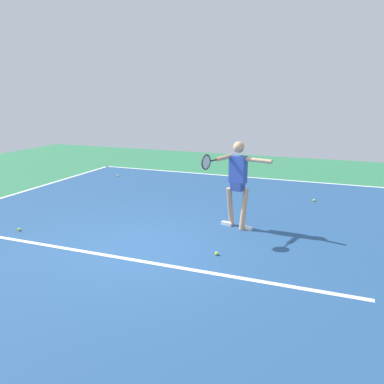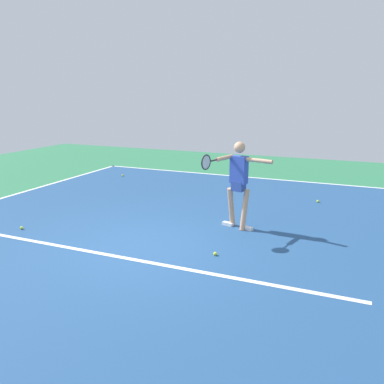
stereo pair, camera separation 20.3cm
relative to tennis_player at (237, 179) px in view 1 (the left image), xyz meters
The scene contains 10 objects.
ground_plane 2.38m from the tennis_player, 50.88° to the left, with size 23.28×23.28×0.00m, color #2D754C.
court_surface 2.38m from the tennis_player, 50.88° to the left, with size 10.44×13.67×0.00m, color navy.
court_line_baseline_near 5.41m from the tennis_player, 75.30° to the right, with size 10.44×0.10×0.01m, color white.
court_line_service 2.82m from the tennis_player, 59.06° to the left, with size 7.83×0.10×0.01m, color white.
court_line_centre_mark 5.22m from the tennis_player, 74.73° to the right, with size 0.10×0.30×0.01m, color white.
tennis_player is the anchor object (origin of this frame).
tennis_ball_near_service_line 3.23m from the tennis_player, 115.99° to the right, with size 0.07×0.07×0.07m, color #CCE033.
tennis_ball_far_corner 1.85m from the tennis_player, 92.88° to the left, with size 0.07×0.07×0.07m, color #CCE033.
tennis_ball_by_sideline 6.31m from the tennis_player, 35.21° to the right, with size 0.07×0.07×0.07m, color yellow.
tennis_ball_near_player 4.58m from the tennis_player, 24.03° to the left, with size 0.07×0.07×0.07m, color #C6E53D.
Camera 1 is at (-3.39, 6.06, 2.75)m, focal length 37.31 mm.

